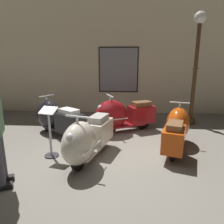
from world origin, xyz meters
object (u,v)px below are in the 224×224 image
(scooter_1, at_px, (86,140))
(scooter_2, at_px, (121,115))
(scooter_3, at_px, (177,128))
(lamppost, at_px, (196,60))
(info_stanchion, at_px, (50,137))
(scooter_0, at_px, (54,117))

(scooter_1, bearing_deg, scooter_2, 176.90)
(scooter_1, relative_size, scooter_2, 0.99)
(scooter_3, height_order, lamppost, lamppost)
(info_stanchion, bearing_deg, scooter_0, 104.84)
(scooter_3, bearing_deg, lamppost, -6.99)
(scooter_2, xyz_separation_m, info_stanchion, (-1.36, -1.52, -0.04))
(scooter_2, relative_size, lamppost, 0.55)
(scooter_0, relative_size, lamppost, 0.50)
(scooter_1, distance_m, info_stanchion, 0.78)
(scooter_0, bearing_deg, scooter_2, -136.67)
(scooter_1, xyz_separation_m, lamppost, (2.67, 2.54, 1.40))
(scooter_2, bearing_deg, info_stanchion, 22.59)
(lamppost, bearing_deg, scooter_3, -115.02)
(scooter_3, distance_m, lamppost, 2.39)
(scooter_3, bearing_deg, info_stanchion, 121.00)
(scooter_1, distance_m, lamppost, 3.94)
(scooter_0, distance_m, scooter_3, 3.02)
(scooter_0, relative_size, scooter_1, 0.93)
(scooter_1, xyz_separation_m, scooter_3, (1.85, 0.79, -0.01))
(scooter_0, distance_m, scooter_1, 1.84)
(lamppost, height_order, info_stanchion, lamppost)
(scooter_3, bearing_deg, scooter_1, 131.11)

